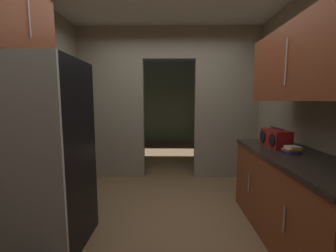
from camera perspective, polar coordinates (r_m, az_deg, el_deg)
name	(u,v)px	position (r m, az deg, el deg)	size (l,w,h in m)	color
ground	(166,223)	(2.73, -0.45, -24.36)	(20.00, 20.00, 0.00)	brown
kitchen_partition	(168,100)	(3.93, 0.00, 7.00)	(3.22, 0.12, 2.69)	gray
adjoining_room_shell	(169,103)	(6.18, 0.37, 6.12)	(3.22, 3.46, 2.69)	slate
refrigerator	(38,156)	(2.39, -31.20, -6.77)	(0.84, 0.75, 1.79)	black
lower_cabinet_run	(296,200)	(2.56, 30.79, -16.41)	(0.66, 1.79, 0.89)	brown
upper_cabinet_counterside	(306,61)	(2.40, 32.74, 14.19)	(0.36, 1.61, 0.72)	brown
upper_cabinet_fridgeside	(9,9)	(2.68, -36.44, 23.66)	(0.36, 0.92, 0.86)	brown
boombox	(275,138)	(2.76, 26.53, -2.87)	(0.20, 0.40, 0.22)	maroon
book_stack	(292,150)	(2.50, 29.97, -5.44)	(0.15, 0.15, 0.07)	#2D609E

